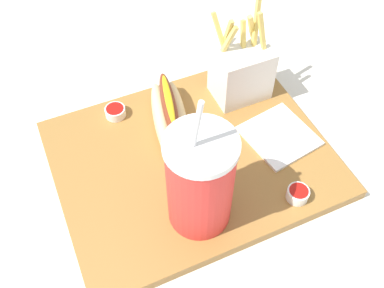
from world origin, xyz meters
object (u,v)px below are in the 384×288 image
at_px(fries_basket, 241,71).
at_px(soda_cup, 200,181).
at_px(ketchup_cup_1, 211,157).
at_px(napkin_stack, 279,136).
at_px(hot_dog_1, 169,114).
at_px(ketchup_cup_3, 298,194).
at_px(ketchup_cup_2, 115,111).

bearing_deg(fries_basket, soda_cup, 49.32).
distance_m(ketchup_cup_1, napkin_stack, 0.13).
bearing_deg(soda_cup, ketchup_cup_1, -125.69).
relative_size(soda_cup, fries_basket, 1.34).
relative_size(soda_cup, hot_dog_1, 1.40).
bearing_deg(hot_dog_1, napkin_stack, 147.15).
bearing_deg(napkin_stack, ketchup_cup_3, 72.07).
distance_m(fries_basket, hot_dog_1, 0.15).
bearing_deg(soda_cup, ketchup_cup_3, 166.18).
bearing_deg(ketchup_cup_1, fries_basket, -133.60).
distance_m(hot_dog_1, ketchup_cup_2, 0.10).
height_order(fries_basket, hot_dog_1, fries_basket).
bearing_deg(fries_basket, ketchup_cup_3, 84.30).
height_order(soda_cup, napkin_stack, soda_cup).
height_order(fries_basket, ketchup_cup_1, fries_basket).
xyz_separation_m(hot_dog_1, napkin_stack, (-0.16, 0.10, -0.02)).
bearing_deg(napkin_stack, ketchup_cup_2, -33.95).
xyz_separation_m(soda_cup, fries_basket, (-0.17, -0.20, -0.03)).
xyz_separation_m(fries_basket, ketchup_cup_3, (0.02, 0.24, -0.04)).
xyz_separation_m(ketchup_cup_1, ketchup_cup_3, (-0.09, 0.12, -0.00)).
xyz_separation_m(ketchup_cup_3, napkin_stack, (-0.04, -0.11, -0.01)).
bearing_deg(hot_dog_1, ketchup_cup_3, 119.32).
bearing_deg(ketchup_cup_3, fries_basket, -95.70).
height_order(fries_basket, ketchup_cup_2, fries_basket).
distance_m(soda_cup, napkin_stack, 0.22).
relative_size(hot_dog_1, ketchup_cup_1, 4.95).
bearing_deg(ketchup_cup_2, ketchup_cup_3, 126.25).
bearing_deg(ketchup_cup_1, ketchup_cup_2, -55.30).
xyz_separation_m(fries_basket, hot_dog_1, (0.15, 0.02, -0.03)).
bearing_deg(fries_basket, ketchup_cup_1, 46.40).
distance_m(ketchup_cup_1, ketchup_cup_2, 0.19).
bearing_deg(ketchup_cup_3, ketchup_cup_1, -51.70).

